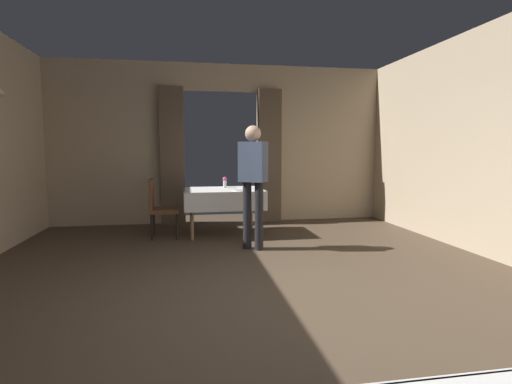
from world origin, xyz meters
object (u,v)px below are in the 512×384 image
Objects in this scene: chair_mid_left at (159,205)px; plate_mid_b at (240,190)px; flower_vase_mid at (225,182)px; person_waiter_by_doorway at (253,176)px; dining_table_mid at (224,195)px.

chair_mid_left is 1.30m from plate_mid_b.
flower_vase_mid is 1.37m from person_waiter_by_doorway.
plate_mid_b is 0.14× the size of person_waiter_by_doorway.
dining_table_mid is 0.40m from plate_mid_b.
chair_mid_left is at bearing 170.06° from plate_mid_b.
dining_table_mid is 1.19m from person_waiter_by_doorway.
flower_vase_mid is at bearing 108.38° from plate_mid_b.
dining_table_mid is 1.38× the size of chair_mid_left.
chair_mid_left is 3.99× the size of plate_mid_b.
dining_table_mid is at bearing -100.49° from flower_vase_mid.
chair_mid_left is 1.74m from person_waiter_by_doorway.
plate_mid_b is at bearing -9.94° from chair_mid_left.
chair_mid_left is (-1.02, -0.09, -0.13)m from dining_table_mid.
chair_mid_left is at bearing 143.38° from person_waiter_by_doorway.
dining_table_mid is at bearing 4.97° from chair_mid_left.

